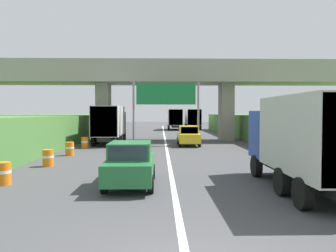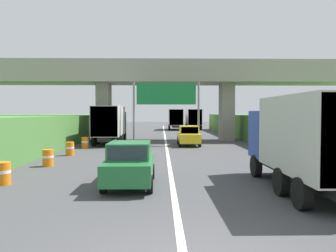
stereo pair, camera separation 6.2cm
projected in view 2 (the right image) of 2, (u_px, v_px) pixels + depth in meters
name	position (u px, v px, depth m)	size (l,w,h in m)	color
lane_centre_stripe	(166.00, 146.00, 28.89)	(0.20, 86.45, 0.01)	white
overpass_bridge	(165.00, 81.00, 34.45)	(40.00, 4.80, 8.09)	gray
overhead_highway_sign	(166.00, 98.00, 29.19)	(5.88, 0.18, 5.59)	slate
speed_limit_sign	(281.00, 134.00, 21.82)	(0.60, 0.08, 2.23)	slate
truck_silver	(193.00, 118.00, 56.53)	(2.44, 7.30, 3.44)	black
truck_black	(110.00, 123.00, 30.48)	(2.44, 7.30, 3.44)	black
truck_blue	(305.00, 138.00, 12.01)	(2.44, 7.30, 3.44)	black
truck_red	(175.00, 118.00, 56.07)	(2.44, 7.30, 3.44)	black
car_yellow	(189.00, 136.00, 28.92)	(1.86, 4.10, 1.72)	gold
car_green	(130.00, 164.00, 13.00)	(1.86, 4.10, 1.72)	#236B38
construction_barrel_0	(3.00, 173.00, 13.18)	(0.57, 0.57, 0.90)	orange
construction_barrel_1	(48.00, 158.00, 17.73)	(0.57, 0.57, 0.90)	orange
construction_barrel_2	(70.00, 149.00, 22.26)	(0.57, 0.57, 0.90)	orange
construction_barrel_3	(85.00, 143.00, 26.80)	(0.57, 0.57, 0.90)	orange
construction_barrel_4	(96.00, 138.00, 31.33)	(0.57, 0.57, 0.90)	orange
construction_barrel_5	(105.00, 135.00, 35.87)	(0.57, 0.57, 0.90)	orange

